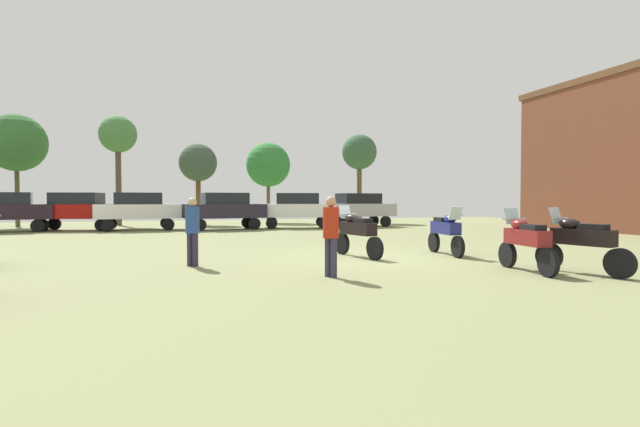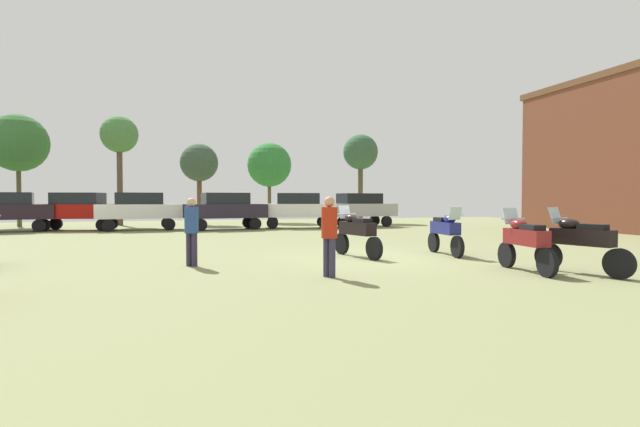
# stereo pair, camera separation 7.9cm
# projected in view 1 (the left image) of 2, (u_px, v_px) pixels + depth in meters

# --- Properties ---
(ground_plane) EXTENTS (44.00, 52.00, 0.02)m
(ground_plane) POSITION_uv_depth(u_px,v_px,m) (368.00, 257.00, 13.86)
(ground_plane) COLOR #7E8455
(motorcycle_2) EXTENTS (0.83, 2.15, 1.48)m
(motorcycle_2) POSITION_uv_depth(u_px,v_px,m) (581.00, 241.00, 10.71)
(motorcycle_2) COLOR black
(motorcycle_2) RESTS_ON ground
(motorcycle_5) EXTENTS (0.62, 2.18, 1.46)m
(motorcycle_5) POSITION_uv_depth(u_px,v_px,m) (446.00, 231.00, 14.35)
(motorcycle_5) COLOR black
(motorcycle_5) RESTS_ON ground
(motorcycle_7) EXTENTS (0.62, 2.15, 1.45)m
(motorcycle_7) POSITION_uv_depth(u_px,v_px,m) (526.00, 241.00, 11.01)
(motorcycle_7) COLOR black
(motorcycle_7) RESTS_ON ground
(motorcycle_8) EXTENTS (0.78, 2.24, 1.48)m
(motorcycle_8) POSITION_uv_depth(u_px,v_px,m) (357.00, 232.00, 13.84)
(motorcycle_8) COLOR black
(motorcycle_8) RESTS_ON ground
(car_1) EXTENTS (4.55, 2.54, 2.00)m
(car_1) POSITION_uv_depth(u_px,v_px,m) (77.00, 208.00, 25.53)
(car_1) COLOR black
(car_1) RESTS_ON ground
(car_2) EXTENTS (4.44, 2.18, 2.00)m
(car_2) POSITION_uv_depth(u_px,v_px,m) (138.00, 208.00, 25.67)
(car_2) COLOR black
(car_2) RESTS_ON ground
(car_3) EXTENTS (4.49, 2.32, 2.00)m
(car_3) POSITION_uv_depth(u_px,v_px,m) (358.00, 207.00, 29.00)
(car_3) COLOR black
(car_3) RESTS_ON ground
(car_4) EXTENTS (4.57, 2.60, 2.00)m
(car_4) POSITION_uv_depth(u_px,v_px,m) (5.00, 209.00, 24.25)
(car_4) COLOR black
(car_4) RESTS_ON ground
(car_5) EXTENTS (4.56, 2.58, 2.00)m
(car_5) POSITION_uv_depth(u_px,v_px,m) (297.00, 208.00, 27.69)
(car_5) COLOR black
(car_5) RESTS_ON ground
(car_6) EXTENTS (4.51, 2.39, 2.00)m
(car_6) POSITION_uv_depth(u_px,v_px,m) (225.00, 208.00, 26.29)
(car_6) COLOR black
(car_6) RESTS_ON ground
(person_1) EXTENTS (0.46, 0.46, 1.72)m
(person_1) POSITION_uv_depth(u_px,v_px,m) (331.00, 230.00, 10.26)
(person_1) COLOR #312E4A
(person_1) RESTS_ON ground
(person_2) EXTENTS (0.48, 0.48, 1.70)m
(person_2) POSITION_uv_depth(u_px,v_px,m) (192.00, 226.00, 11.91)
(person_2) COLOR #2F2742
(person_2) RESTS_ON ground
(tree_1) EXTENTS (3.43, 3.43, 6.74)m
(tree_1) POSITION_uv_depth(u_px,v_px,m) (16.00, 143.00, 28.82)
(tree_1) COLOR #4D482C
(tree_1) RESTS_ON ground
(tree_2) EXTENTS (2.46, 2.46, 5.28)m
(tree_2) POSITION_uv_depth(u_px,v_px,m) (198.00, 163.00, 31.58)
(tree_2) COLOR brown
(tree_2) RESTS_ON ground
(tree_4) EXTENTS (3.15, 3.15, 5.68)m
(tree_4) POSITION_uv_depth(u_px,v_px,m) (268.00, 165.00, 34.50)
(tree_4) COLOR brown
(tree_4) RESTS_ON ground
(tree_5) EXTENTS (2.30, 2.30, 6.87)m
(tree_5) POSITION_uv_depth(u_px,v_px,m) (118.00, 137.00, 30.22)
(tree_5) COLOR brown
(tree_5) RESTS_ON ground
(tree_6) EXTENTS (2.50, 2.50, 6.29)m
(tree_6) POSITION_uv_depth(u_px,v_px,m) (359.00, 153.00, 34.59)
(tree_6) COLOR brown
(tree_6) RESTS_ON ground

